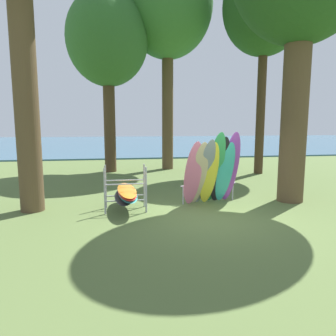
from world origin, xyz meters
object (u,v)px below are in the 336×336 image
at_px(tree_far_right_back, 265,8).
at_px(board_storage_rack, 126,193).
at_px(leaning_board_pile, 212,172).
at_px(tree_far_left_back, 168,8).
at_px(tree_mid_behind, 107,41).

height_order(tree_far_right_back, board_storage_rack, tree_far_right_back).
xyz_separation_m(leaning_board_pile, board_storage_rack, (-2.54, -0.21, -0.50)).
relative_size(tree_far_left_back, leaning_board_pile, 4.97).
relative_size(tree_mid_behind, leaning_board_pile, 3.97).
xyz_separation_m(tree_mid_behind, tree_far_left_back, (3.00, 0.51, 1.82)).
height_order(tree_far_right_back, leaning_board_pile, tree_far_right_back).
bearing_deg(tree_far_right_back, tree_mid_behind, 166.19).
bearing_deg(tree_mid_behind, board_storage_rack, -85.41).
distance_m(tree_mid_behind, tree_far_left_back, 3.54).
bearing_deg(tree_far_right_back, leaning_board_pile, -126.69).
height_order(tree_far_left_back, tree_far_right_back, tree_far_left_back).
xyz_separation_m(tree_far_left_back, leaning_board_pile, (0.13, -7.60, -7.16)).
distance_m(tree_mid_behind, leaning_board_pile, 9.42).
distance_m(tree_mid_behind, board_storage_rack, 9.38).
bearing_deg(leaning_board_pile, tree_far_right_back, 53.31).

